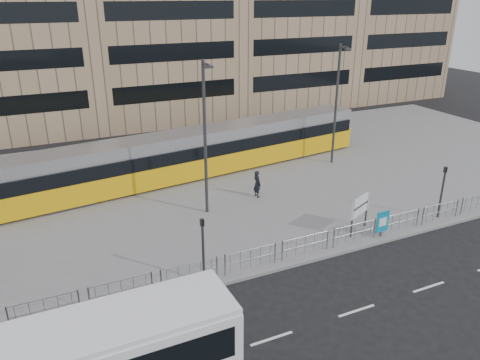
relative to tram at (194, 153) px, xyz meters
name	(u,v)px	position (x,y,z in m)	size (l,w,h in m)	color
ground	(268,273)	(-1.08, -13.17, -1.79)	(120.00, 120.00, 0.00)	black
plaza	(186,184)	(-1.08, -1.17, -1.71)	(64.00, 24.00, 0.15)	slate
kerb	(268,271)	(-1.08, -13.12, -1.71)	(64.00, 0.25, 0.17)	gray
pedestrian_barrier	(300,241)	(0.92, -12.67, -0.80)	(32.07, 0.07, 1.10)	gray
road_markings	(337,317)	(-0.08, -17.17, -1.78)	(62.00, 0.12, 0.01)	white
tram	(194,153)	(0.00, 0.00, 0.00)	(27.77, 6.16, 3.26)	#E1A70C
station_sign	(360,207)	(5.20, -11.77, -0.19)	(1.68, 0.82, 2.09)	#2D2D30
ad_panel	(382,222)	(5.93, -12.77, -0.78)	(0.78, 0.07, 1.47)	#2D2D30
pedestrian	(257,184)	(2.32, -5.25, -0.76)	(0.64, 0.42, 1.74)	black
traffic_light_west	(203,242)	(-4.10, -12.67, 0.34)	(0.20, 0.23, 3.10)	#2D2D30
traffic_light_east	(443,186)	(10.50, -12.32, 0.34)	(0.19, 0.22, 3.10)	#2D2D30
lamp_post_west	(205,134)	(-1.38, -6.05, 3.18)	(0.45, 1.04, 8.87)	#2D2D30
lamp_post_east	(337,101)	(10.44, -1.95, 3.15)	(0.45, 1.04, 8.81)	#2D2D30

